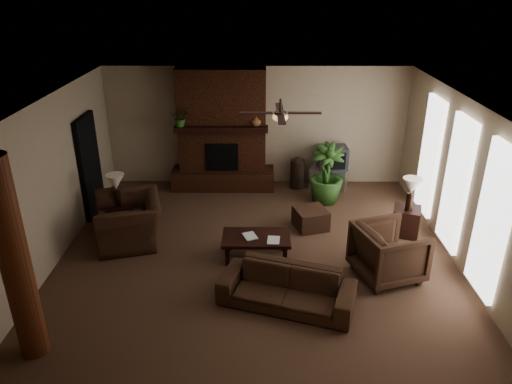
{
  "coord_description": "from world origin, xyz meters",
  "views": [
    {
      "loc": [
        0.05,
        -7.41,
        4.6
      ],
      "look_at": [
        0.0,
        0.4,
        1.1
      ],
      "focal_mm": 33.63,
      "sensor_mm": 36.0,
      "label": 1
    }
  ],
  "objects_px": {
    "floor_vase": "(297,170)",
    "lamp_right": "(412,188)",
    "coffee_table": "(256,239)",
    "sofa": "(287,282)",
    "floor_plant": "(326,186)",
    "side_table_right": "(406,221)",
    "ottoman": "(311,218)",
    "tv_stand": "(329,178)",
    "lamp_left": "(116,184)",
    "armchair_right": "(389,250)",
    "side_table_left": "(120,217)",
    "armchair_left": "(128,213)",
    "log_column": "(15,262)"
  },
  "relations": [
    {
      "from": "floor_vase",
      "to": "lamp_right",
      "type": "bearing_deg",
      "value": -50.24
    },
    {
      "from": "coffee_table",
      "to": "sofa",
      "type": "bearing_deg",
      "value": -70.71
    },
    {
      "from": "floor_plant",
      "to": "side_table_right",
      "type": "xyz_separation_m",
      "value": [
        1.38,
        -1.48,
        -0.1
      ]
    },
    {
      "from": "ottoman",
      "to": "lamp_right",
      "type": "relative_size",
      "value": 0.92
    },
    {
      "from": "tv_stand",
      "to": "lamp_left",
      "type": "distance_m",
      "value": 4.97
    },
    {
      "from": "side_table_right",
      "to": "coffee_table",
      "type": "bearing_deg",
      "value": -162.92
    },
    {
      "from": "coffee_table",
      "to": "side_table_right",
      "type": "xyz_separation_m",
      "value": [
        2.91,
        0.89,
        -0.1
      ]
    },
    {
      "from": "armchair_right",
      "to": "coffee_table",
      "type": "relative_size",
      "value": 0.85
    },
    {
      "from": "coffee_table",
      "to": "side_table_right",
      "type": "bearing_deg",
      "value": 17.08
    },
    {
      "from": "side_table_left",
      "to": "lamp_left",
      "type": "distance_m",
      "value": 0.73
    },
    {
      "from": "side_table_left",
      "to": "tv_stand",
      "type": "bearing_deg",
      "value": 25.74
    },
    {
      "from": "side_table_right",
      "to": "lamp_right",
      "type": "relative_size",
      "value": 0.85
    },
    {
      "from": "tv_stand",
      "to": "ottoman",
      "type": "bearing_deg",
      "value": -87.89
    },
    {
      "from": "coffee_table",
      "to": "lamp_right",
      "type": "height_order",
      "value": "lamp_right"
    },
    {
      "from": "sofa",
      "to": "side_table_left",
      "type": "relative_size",
      "value": 3.69
    },
    {
      "from": "lamp_right",
      "to": "armchair_left",
      "type": "bearing_deg",
      "value": -177.43
    },
    {
      "from": "coffee_table",
      "to": "lamp_left",
      "type": "height_order",
      "value": "lamp_left"
    },
    {
      "from": "tv_stand",
      "to": "lamp_right",
      "type": "height_order",
      "value": "lamp_right"
    },
    {
      "from": "log_column",
      "to": "tv_stand",
      "type": "relative_size",
      "value": 3.29
    },
    {
      "from": "armchair_right",
      "to": "side_table_left",
      "type": "bearing_deg",
      "value": 53.31
    },
    {
      "from": "log_column",
      "to": "armchair_right",
      "type": "bearing_deg",
      "value": 19.31
    },
    {
      "from": "tv_stand",
      "to": "lamp_right",
      "type": "distance_m",
      "value": 2.73
    },
    {
      "from": "armchair_right",
      "to": "lamp_right",
      "type": "height_order",
      "value": "lamp_right"
    },
    {
      "from": "floor_vase",
      "to": "side_table_right",
      "type": "xyz_separation_m",
      "value": [
        1.94,
        -2.28,
        -0.16
      ]
    },
    {
      "from": "ottoman",
      "to": "lamp_left",
      "type": "bearing_deg",
      "value": -177.59
    },
    {
      "from": "sofa",
      "to": "armchair_right",
      "type": "relative_size",
      "value": 1.99
    },
    {
      "from": "tv_stand",
      "to": "coffee_table",
      "type": "bearing_deg",
      "value": -98.99
    },
    {
      "from": "log_column",
      "to": "floor_plant",
      "type": "height_order",
      "value": "log_column"
    },
    {
      "from": "coffee_table",
      "to": "log_column",
      "type": "bearing_deg",
      "value": -141.17
    },
    {
      "from": "log_column",
      "to": "floor_vase",
      "type": "xyz_separation_m",
      "value": [
        3.92,
        5.55,
        -0.97
      ]
    },
    {
      "from": "log_column",
      "to": "lamp_left",
      "type": "relative_size",
      "value": 4.31
    },
    {
      "from": "log_column",
      "to": "floor_vase",
      "type": "height_order",
      "value": "log_column"
    },
    {
      "from": "armchair_left",
      "to": "floor_vase",
      "type": "height_order",
      "value": "armchair_left"
    },
    {
      "from": "side_table_left",
      "to": "lamp_right",
      "type": "distance_m",
      "value": 5.67
    },
    {
      "from": "ottoman",
      "to": "lamp_right",
      "type": "height_order",
      "value": "lamp_right"
    },
    {
      "from": "armchair_left",
      "to": "lamp_right",
      "type": "relative_size",
      "value": 2.05
    },
    {
      "from": "sofa",
      "to": "lamp_left",
      "type": "relative_size",
      "value": 3.13
    },
    {
      "from": "ottoman",
      "to": "floor_plant",
      "type": "height_order",
      "value": "floor_plant"
    },
    {
      "from": "armchair_left",
      "to": "lamp_right",
      "type": "bearing_deg",
      "value": 76.93
    },
    {
      "from": "lamp_right",
      "to": "armchair_right",
      "type": "bearing_deg",
      "value": -116.89
    },
    {
      "from": "ottoman",
      "to": "floor_vase",
      "type": "bearing_deg",
      "value": 93.47
    },
    {
      "from": "sofa",
      "to": "coffee_table",
      "type": "relative_size",
      "value": 1.69
    },
    {
      "from": "coffee_table",
      "to": "tv_stand",
      "type": "bearing_deg",
      "value": 61.59
    },
    {
      "from": "floor_vase",
      "to": "sofa",
      "type": "bearing_deg",
      "value": -96.19
    },
    {
      "from": "tv_stand",
      "to": "floor_vase",
      "type": "height_order",
      "value": "floor_vase"
    },
    {
      "from": "log_column",
      "to": "side_table_right",
      "type": "relative_size",
      "value": 5.09
    },
    {
      "from": "side_table_right",
      "to": "side_table_left",
      "type": "bearing_deg",
      "value": 178.53
    },
    {
      "from": "lamp_right",
      "to": "tv_stand",
      "type": "bearing_deg",
      "value": 116.97
    },
    {
      "from": "side_table_right",
      "to": "armchair_left",
      "type": "bearing_deg",
      "value": -176.79
    },
    {
      "from": "coffee_table",
      "to": "lamp_right",
      "type": "relative_size",
      "value": 1.85
    }
  ]
}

